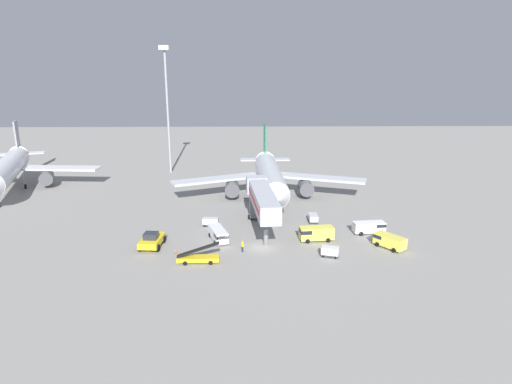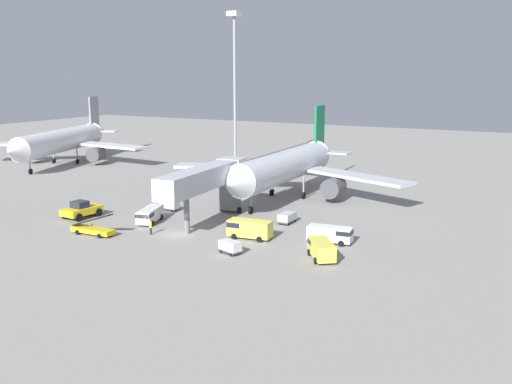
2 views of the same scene
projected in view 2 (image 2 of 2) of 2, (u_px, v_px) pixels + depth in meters
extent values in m
plane|color=gray|center=(178.00, 234.00, 70.79)|extent=(300.00, 300.00, 0.00)
cylinder|color=silver|center=(283.00, 167.00, 89.38)|extent=(5.50, 27.85, 4.74)
cone|color=silver|center=(234.00, 184.00, 75.86)|extent=(4.74, 3.41, 4.65)
cone|color=silver|center=(322.00, 152.00, 103.62)|extent=(4.64, 5.23, 4.51)
cube|color=#147A47|center=(320.00, 128.00, 101.62)|extent=(0.47, 4.02, 7.59)
cube|color=silver|center=(334.00, 152.00, 100.87)|extent=(5.77, 3.07, 0.24)
cube|color=silver|center=(303.00, 151.00, 103.41)|extent=(5.77, 3.07, 0.24)
cube|color=silver|center=(356.00, 176.00, 87.21)|extent=(18.85, 10.26, 0.44)
cube|color=silver|center=(231.00, 166.00, 96.79)|extent=(18.67, 11.12, 0.44)
cylinder|color=#4C4C51|center=(333.00, 187.00, 88.06)|extent=(3.06, 3.93, 2.96)
cylinder|color=#4C4C51|center=(245.00, 179.00, 94.81)|extent=(3.06, 3.93, 2.96)
cylinder|color=gray|center=(251.00, 199.00, 80.55)|extent=(0.28, 0.28, 3.14)
cylinder|color=black|center=(251.00, 210.00, 80.87)|extent=(0.38, 1.11, 1.10)
cylinder|color=gray|center=(304.00, 186.00, 90.21)|extent=(0.28, 0.28, 3.14)
cylinder|color=black|center=(303.00, 196.00, 90.53)|extent=(0.38, 1.11, 1.10)
cylinder|color=gray|center=(272.00, 183.00, 92.65)|extent=(0.28, 0.28, 3.14)
cylinder|color=black|center=(272.00, 192.00, 92.96)|extent=(0.38, 1.11, 1.10)
cube|color=#B2B7C1|center=(200.00, 179.00, 73.26)|extent=(4.57, 17.51, 2.70)
cube|color=red|center=(189.00, 178.00, 73.85)|extent=(1.37, 14.48, 0.44)
cube|color=#B2B7C1|center=(232.00, 168.00, 81.58)|extent=(3.69, 3.10, 2.84)
cube|color=#232833|center=(236.00, 165.00, 82.69)|extent=(3.31, 0.54, 0.90)
cube|color=slate|center=(230.00, 194.00, 81.75)|extent=(2.70, 2.03, 4.41)
cylinder|color=black|center=(221.00, 208.00, 82.75)|extent=(0.37, 0.82, 0.80)
cylinder|color=black|center=(239.00, 210.00, 81.64)|extent=(0.37, 0.82, 0.80)
cylinder|color=slate|center=(187.00, 214.00, 70.91)|extent=(0.70, 0.70, 4.81)
cube|color=yellow|center=(82.00, 210.00, 78.85)|extent=(3.16, 5.45, 0.89)
cube|color=#232833|center=(80.00, 204.00, 78.46)|extent=(2.08, 1.93, 0.90)
cylinder|color=black|center=(79.00, 217.00, 76.83)|extent=(0.48, 1.13, 1.10)
cylinder|color=black|center=(65.00, 215.00, 78.24)|extent=(0.48, 1.13, 1.10)
cylinder|color=black|center=(98.00, 212.00, 79.65)|extent=(0.48, 1.13, 1.10)
cylinder|color=black|center=(85.00, 210.00, 81.06)|extent=(0.48, 1.13, 1.10)
cube|color=yellow|center=(93.00, 230.00, 70.53)|extent=(5.79, 1.83, 0.55)
cube|color=black|center=(92.00, 220.00, 70.26)|extent=(5.81, 1.08, 2.02)
cylinder|color=black|center=(109.00, 233.00, 70.51)|extent=(0.61, 0.24, 0.60)
cylinder|color=black|center=(100.00, 236.00, 69.12)|extent=(0.61, 0.24, 0.60)
cylinder|color=black|center=(87.00, 229.00, 72.05)|extent=(0.61, 0.24, 0.60)
cylinder|color=black|center=(78.00, 232.00, 70.66)|extent=(0.61, 0.24, 0.60)
cube|color=white|center=(330.00, 234.00, 67.16)|extent=(5.26, 2.40, 1.62)
cube|color=#1E232D|center=(345.00, 232.00, 66.43)|extent=(1.82, 2.07, 0.52)
cylinder|color=black|center=(345.00, 239.00, 67.53)|extent=(0.71, 0.41, 0.68)
cylinder|color=black|center=(341.00, 243.00, 65.90)|extent=(0.71, 0.41, 0.68)
cylinder|color=black|center=(319.00, 236.00, 68.72)|extent=(0.71, 0.41, 0.68)
cylinder|color=black|center=(314.00, 240.00, 67.09)|extent=(0.71, 0.41, 0.68)
cube|color=#E5DB4C|center=(322.00, 249.00, 61.23)|extent=(4.35, 4.90, 1.65)
cube|color=#1E232D|center=(318.00, 241.00, 62.70)|extent=(2.47, 2.38, 0.53)
cylinder|color=black|center=(310.00, 252.00, 62.66)|extent=(0.69, 0.75, 0.68)
cylinder|color=black|center=(326.00, 252.00, 62.92)|extent=(0.69, 0.75, 0.68)
cylinder|color=black|center=(316.00, 261.00, 59.85)|extent=(0.69, 0.75, 0.68)
cylinder|color=black|center=(334.00, 260.00, 60.11)|extent=(0.69, 0.75, 0.68)
cube|color=white|center=(150.00, 214.00, 76.37)|extent=(3.52, 5.82, 1.59)
cube|color=#1E232D|center=(145.00, 215.00, 74.49)|extent=(2.37, 2.27, 0.51)
cylinder|color=black|center=(152.00, 223.00, 74.71)|extent=(0.54, 0.75, 0.68)
cylinder|color=black|center=(139.00, 223.00, 75.03)|extent=(0.54, 0.75, 0.68)
cylinder|color=black|center=(161.00, 217.00, 78.00)|extent=(0.54, 0.75, 0.68)
cylinder|color=black|center=(148.00, 216.00, 78.32)|extent=(0.54, 0.75, 0.68)
cube|color=#E5DB4C|center=(250.00, 228.00, 68.84)|extent=(5.37, 2.52, 1.91)
cube|color=#1E232D|center=(236.00, 223.00, 69.42)|extent=(1.87, 2.17, 0.61)
cylinder|color=black|center=(234.00, 236.00, 68.77)|extent=(0.71, 0.43, 0.68)
cylinder|color=black|center=(241.00, 232.00, 70.49)|extent=(0.71, 0.43, 0.68)
cylinder|color=black|center=(259.00, 239.00, 67.56)|extent=(0.71, 0.43, 0.68)
cylinder|color=black|center=(265.00, 235.00, 69.28)|extent=(0.71, 0.43, 0.68)
cube|color=#38383D|center=(287.00, 221.00, 76.02)|extent=(1.55, 2.71, 0.22)
cube|color=silver|center=(287.00, 217.00, 75.90)|extent=(1.55, 2.71, 0.97)
cylinder|color=black|center=(286.00, 220.00, 77.17)|extent=(0.13, 0.36, 0.36)
cylinder|color=black|center=(295.00, 221.00, 76.49)|extent=(0.13, 0.36, 0.36)
cylinder|color=black|center=(279.00, 223.00, 75.58)|extent=(0.13, 0.36, 0.36)
cylinder|color=black|center=(289.00, 224.00, 74.91)|extent=(0.13, 0.36, 0.36)
cube|color=#38383D|center=(230.00, 251.00, 63.30)|extent=(2.70, 1.96, 0.22)
cube|color=silver|center=(230.00, 245.00, 63.17)|extent=(2.70, 1.96, 1.02)
cylinder|color=black|center=(221.00, 251.00, 63.50)|extent=(0.38, 0.22, 0.36)
cylinder|color=black|center=(229.00, 249.00, 64.32)|extent=(0.38, 0.22, 0.36)
cylinder|color=black|center=(231.00, 255.00, 62.31)|extent=(0.38, 0.22, 0.36)
cylinder|color=black|center=(240.00, 252.00, 63.14)|extent=(0.38, 0.22, 0.36)
cube|color=#38383D|center=(170.00, 209.00, 82.94)|extent=(2.71, 1.37, 0.22)
cube|color=silver|center=(170.00, 204.00, 82.82)|extent=(2.71, 1.37, 1.03)
cylinder|color=black|center=(177.00, 209.00, 82.95)|extent=(0.37, 0.14, 0.36)
cylinder|color=black|center=(172.00, 211.00, 82.02)|extent=(0.37, 0.14, 0.36)
cylinder|color=black|center=(167.00, 208.00, 83.91)|extent=(0.37, 0.14, 0.36)
cylinder|color=black|center=(162.00, 209.00, 82.98)|extent=(0.37, 0.14, 0.36)
cylinder|color=#1E2333|center=(151.00, 231.00, 70.73)|extent=(0.28, 0.28, 0.85)
cylinder|color=#D8EA19|center=(151.00, 225.00, 70.57)|extent=(0.37, 0.37, 0.67)
sphere|color=tan|center=(150.00, 221.00, 70.48)|extent=(0.23, 0.23, 0.23)
cube|color=black|center=(91.00, 225.00, 75.16)|extent=(0.38, 0.38, 0.03)
cone|color=orange|center=(90.00, 223.00, 75.10)|extent=(0.32, 0.32, 0.55)
cylinder|color=silver|center=(60.00, 141.00, 122.86)|extent=(13.97, 30.28, 4.78)
cone|color=silver|center=(13.00, 151.00, 106.54)|extent=(5.57, 4.87, 4.69)
cone|color=silver|center=(98.00, 131.00, 140.06)|extent=(6.05, 6.72, 4.54)
cube|color=gray|center=(94.00, 113.00, 137.83)|extent=(1.71, 4.28, 7.65)
cube|color=silver|center=(106.00, 131.00, 137.77)|extent=(6.45, 4.82, 0.24)
cube|color=silver|center=(83.00, 130.00, 138.80)|extent=(6.45, 4.82, 0.24)
cube|color=silver|center=(111.00, 146.00, 123.67)|extent=(18.07, 5.58, 0.44)
cube|color=silver|center=(23.00, 144.00, 127.37)|extent=(16.45, 14.84, 0.44)
cylinder|color=#4C4C51|center=(96.00, 154.00, 123.57)|extent=(3.99, 4.55, 2.95)
cylinder|color=#4C4C51|center=(33.00, 153.00, 126.19)|extent=(3.99, 4.55, 2.95)
cylinder|color=gray|center=(30.00, 163.00, 112.08)|extent=(0.28, 0.28, 3.15)
cylinder|color=black|center=(31.00, 172.00, 112.40)|extent=(0.67, 1.15, 1.10)
cylinder|color=gray|center=(77.00, 154.00, 124.72)|extent=(0.28, 0.28, 3.15)
cylinder|color=black|center=(78.00, 162.00, 125.04)|extent=(0.67, 1.15, 1.10)
cylinder|color=gray|center=(53.00, 154.00, 125.71)|extent=(0.28, 0.28, 3.15)
cylinder|color=black|center=(54.00, 161.00, 126.02)|extent=(0.67, 1.15, 1.10)
cylinder|color=#93969B|center=(235.00, 92.00, 121.94)|extent=(0.56, 0.56, 30.51)
cube|color=silver|center=(234.00, 14.00, 118.77)|extent=(2.40, 2.40, 1.00)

